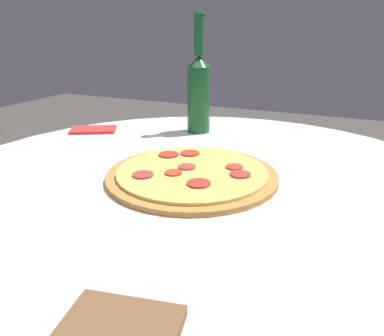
% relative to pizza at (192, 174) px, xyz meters
% --- Properties ---
extents(table, '(1.09, 1.09, 0.71)m').
position_rel_pizza_xyz_m(table, '(0.02, -0.01, -0.15)').
color(table, silver).
rests_on(table, ground_plane).
extents(pizza, '(0.33, 0.33, 0.02)m').
position_rel_pizza_xyz_m(pizza, '(0.00, 0.00, 0.00)').
color(pizza, '#B77F3D').
rests_on(pizza, table).
extents(beer_bottle, '(0.06, 0.06, 0.31)m').
position_rel_pizza_xyz_m(beer_bottle, '(-0.12, 0.32, 0.11)').
color(beer_bottle, '#195628').
rests_on(beer_bottle, table).
extents(napkin, '(0.14, 0.12, 0.01)m').
position_rel_pizza_xyz_m(napkin, '(-0.39, 0.20, -0.00)').
color(napkin, red).
rests_on(napkin, table).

